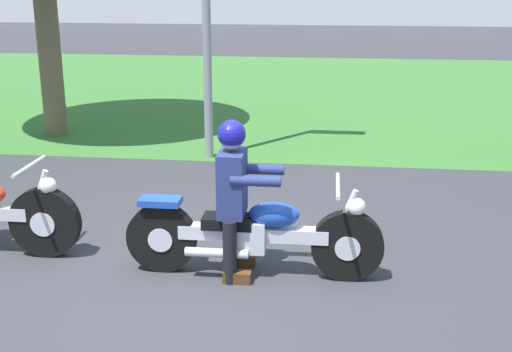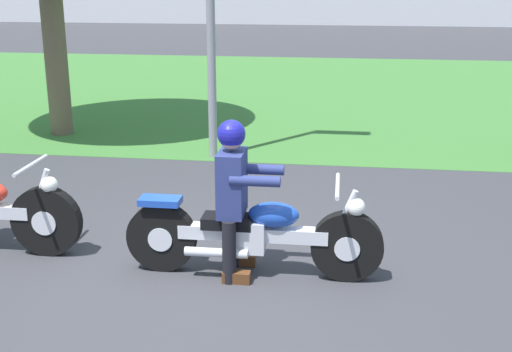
{
  "view_description": "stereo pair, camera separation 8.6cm",
  "coord_description": "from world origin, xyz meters",
  "views": [
    {
      "loc": [
        1.14,
        -5.07,
        2.57
      ],
      "look_at": [
        0.46,
        0.49,
        0.85
      ],
      "focal_mm": 46.87,
      "sensor_mm": 36.0,
      "label": 1
    },
    {
      "loc": [
        1.22,
        -5.06,
        2.57
      ],
      "look_at": [
        0.46,
        0.49,
        0.85
      ],
      "focal_mm": 46.87,
      "sensor_mm": 36.0,
      "label": 2
    }
  ],
  "objects": [
    {
      "name": "grass_verge",
      "position": [
        0.0,
        9.84,
        0.0
      ],
      "size": [
        60.0,
        12.0,
        0.01
      ],
      "primitive_type": "cube",
      "color": "#3D7533",
      "rests_on": "ground"
    },
    {
      "name": "ground",
      "position": [
        0.0,
        0.0,
        0.0
      ],
      "size": [
        120.0,
        120.0,
        0.0
      ],
      "primitive_type": "plane",
      "color": "#38383D"
    },
    {
      "name": "rider_lead",
      "position": [
        0.3,
        0.29,
        0.81
      ],
      "size": [
        0.55,
        0.48,
        1.39
      ],
      "rotation": [
        0.0,
        0.0,
        0.01
      ],
      "color": "black",
      "rests_on": "ground"
    },
    {
      "name": "motorcycle_lead",
      "position": [
        0.46,
        0.29,
        0.38
      ],
      "size": [
        2.26,
        0.66,
        0.87
      ],
      "rotation": [
        0.0,
        0.0,
        0.01
      ],
      "color": "black",
      "rests_on": "ground"
    }
  ]
}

